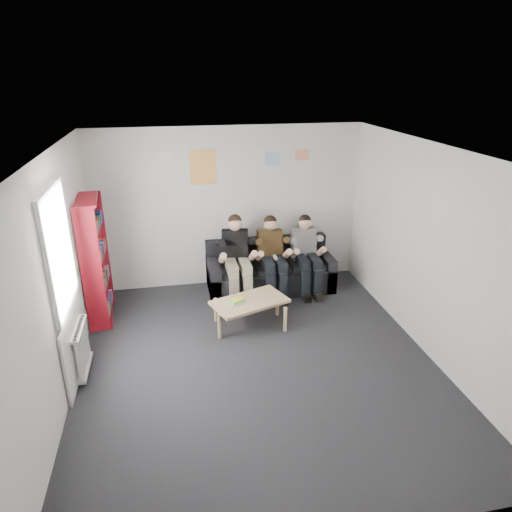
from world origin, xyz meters
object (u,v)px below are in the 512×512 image
(sofa, at_px, (270,272))
(person_left, at_px, (237,259))
(coffee_table, at_px, (250,303))
(person_right, at_px, (307,255))
(person_middle, at_px, (272,257))
(bookshelf, at_px, (96,261))

(sofa, distance_m, person_left, 0.72)
(coffee_table, bearing_deg, sofa, 64.68)
(coffee_table, xyz_separation_m, person_right, (1.15, 1.00, 0.27))
(person_middle, bearing_deg, sofa, 91.10)
(sofa, distance_m, coffee_table, 1.33)
(sofa, distance_m, person_middle, 0.41)
(bookshelf, bearing_deg, coffee_table, -23.04)
(bookshelf, xyz_separation_m, coffee_table, (2.15, -0.69, -0.56))
(coffee_table, distance_m, person_middle, 1.18)
(person_left, distance_m, person_middle, 0.59)
(bookshelf, distance_m, coffee_table, 2.33)
(bookshelf, relative_size, person_left, 1.37)
(bookshelf, bearing_deg, sofa, 5.37)
(person_left, height_order, person_middle, person_left)
(sofa, bearing_deg, coffee_table, -115.32)
(person_left, relative_size, person_right, 1.06)
(sofa, relative_size, coffee_table, 2.00)
(coffee_table, relative_size, person_middle, 0.81)
(sofa, bearing_deg, person_middle, -90.00)
(coffee_table, height_order, person_middle, person_middle)
(coffee_table, bearing_deg, person_right, 40.97)
(person_left, xyz_separation_m, person_middle, (0.59, 0.00, -0.02))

